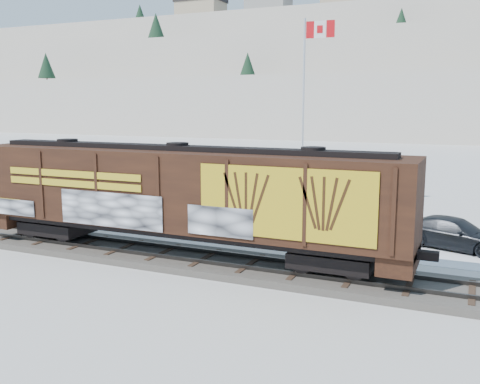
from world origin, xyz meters
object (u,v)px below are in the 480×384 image
at_px(flagpole, 304,140).
at_px(car_dark, 454,233).
at_px(hopper_railcar, 178,193).
at_px(car_silver, 98,205).
at_px(car_white, 215,205).

xyz_separation_m(flagpole, car_dark, (9.22, -6.85, -3.58)).
xyz_separation_m(hopper_railcar, car_silver, (-8.75, 5.72, -2.14)).
bearing_deg(flagpole, hopper_railcar, -94.88).
bearing_deg(car_white, car_dark, -73.13).
bearing_deg(car_dark, flagpole, 69.83).
distance_m(car_white, car_dark, 12.96).
relative_size(car_silver, car_dark, 0.89).
relative_size(hopper_railcar, car_white, 4.27).
xyz_separation_m(hopper_railcar, flagpole, (1.16, 13.54, 1.41)).
bearing_deg(car_silver, flagpole, -52.63).
height_order(car_silver, car_white, car_white).
height_order(hopper_railcar, car_white, hopper_railcar).
height_order(car_silver, car_dark, car_silver).
bearing_deg(car_white, hopper_railcar, -139.43).
bearing_deg(car_dark, car_white, 99.49).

